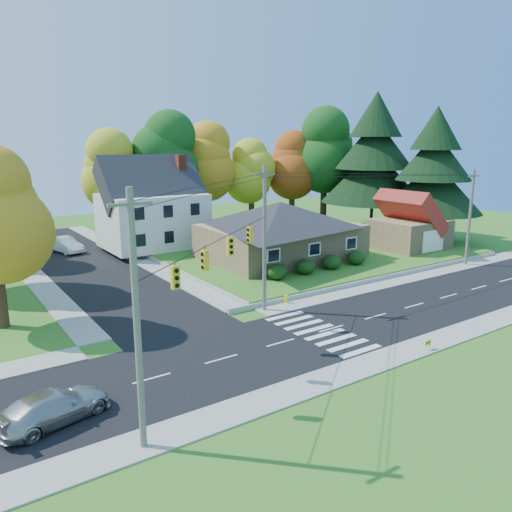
{
  "coord_description": "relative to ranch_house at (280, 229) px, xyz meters",
  "views": [
    {
      "loc": [
        -20.52,
        -21.73,
        11.5
      ],
      "look_at": [
        -0.29,
        8.0,
        3.22
      ],
      "focal_mm": 35.0,
      "sensor_mm": 36.0,
      "label": 1
    }
  ],
  "objects": [
    {
      "name": "conifer_east_a",
      "position": [
        19.0,
        6.0,
        6.12
      ],
      "size": [
        12.8,
        12.8,
        16.96
      ],
      "color": "#3F2A19",
      "rests_on": "lawn"
    },
    {
      "name": "sidewalk_north",
      "position": [
        -8.0,
        -11.0,
        -3.23
      ],
      "size": [
        90.0,
        2.0,
        0.08
      ],
      "primitive_type": "cube",
      "color": "#9C9A90",
      "rests_on": "ground"
    },
    {
      "name": "ranch_house",
      "position": [
        0.0,
        0.0,
        0.0
      ],
      "size": [
        14.6,
        10.6,
        5.4
      ],
      "color": "tan",
      "rests_on": "lawn"
    },
    {
      "name": "sidewalk_south",
      "position": [
        -8.0,
        -21.0,
        -3.23
      ],
      "size": [
        90.0,
        2.0,
        0.08
      ],
      "primitive_type": "cube",
      "color": "#9C9A90",
      "rests_on": "ground"
    },
    {
      "name": "tree_lot_4",
      "position": [
        14.0,
        16.0,
        5.04
      ],
      "size": [
        6.72,
        6.72,
        12.51
      ],
      "color": "#3F2A19",
      "rests_on": "lawn"
    },
    {
      "name": "silver_sedan",
      "position": [
        -24.9,
        -17.41,
        -2.55
      ],
      "size": [
        5.11,
        3.1,
        1.38
      ],
      "primitive_type": "imported",
      "rotation": [
        0.0,
        0.0,
        1.83
      ],
      "color": "#AFAFAF",
      "rests_on": "road_main"
    },
    {
      "name": "lawn",
      "position": [
        5.0,
        5.0,
        -3.02
      ],
      "size": [
        30.0,
        30.0,
        0.5
      ],
      "primitive_type": "cube",
      "color": "#3D7923",
      "rests_on": "ground"
    },
    {
      "name": "tree_lot_0",
      "position": [
        -10.0,
        18.0,
        5.04
      ],
      "size": [
        6.72,
        6.72,
        12.51
      ],
      "color": "#3F2A19",
      "rests_on": "lawn"
    },
    {
      "name": "colonial_house",
      "position": [
        -7.96,
        12.0,
        1.32
      ],
      "size": [
        10.4,
        8.4,
        9.6
      ],
      "color": "silver",
      "rests_on": "lawn"
    },
    {
      "name": "garage",
      "position": [
        14.0,
        -4.01,
        -0.42
      ],
      "size": [
        7.3,
        6.3,
        4.6
      ],
      "color": "tan",
      "rests_on": "lawn"
    },
    {
      "name": "tree_lot_1",
      "position": [
        -4.0,
        17.0,
        6.35
      ],
      "size": [
        7.84,
        7.84,
        14.6
      ],
      "color": "#3F2A19",
      "rests_on": "lawn"
    },
    {
      "name": "tree_lot_3",
      "position": [
        8.0,
        17.0,
        4.39
      ],
      "size": [
        6.16,
        6.16,
        11.47
      ],
      "color": "#3F2A19",
      "rests_on": "lawn"
    },
    {
      "name": "conifer_east_b",
      "position": [
        20.0,
        -2.0,
        5.01
      ],
      "size": [
        11.2,
        11.2,
        14.84
      ],
      "color": "#3F2A19",
      "rests_on": "lawn"
    },
    {
      "name": "white_car",
      "position": [
        -16.2,
        16.34,
        -2.44
      ],
      "size": [
        3.01,
        5.2,
        1.62
      ],
      "primitive_type": "imported",
      "rotation": [
        0.0,
        0.0,
        0.28
      ],
      "color": "white",
      "rests_on": "road_cross"
    },
    {
      "name": "tree_lot_5",
      "position": [
        18.0,
        14.0,
        7.0
      ],
      "size": [
        8.4,
        8.4,
        15.64
      ],
      "color": "#3F2A19",
      "rests_on": "lawn"
    },
    {
      "name": "hedge_row",
      "position": [
        -0.5,
        -6.2,
        -2.13
      ],
      "size": [
        10.7,
        1.7,
        1.27
      ],
      "color": "#163A10",
      "rests_on": "lawn"
    },
    {
      "name": "fire_hydrant",
      "position": [
        -7.31,
        -10.46,
        -2.93
      ],
      "size": [
        0.41,
        0.31,
        0.71
      ],
      "color": "#FFDF00",
      "rests_on": "ground"
    },
    {
      "name": "road_main",
      "position": [
        -8.0,
        -16.0,
        -3.26
      ],
      "size": [
        90.0,
        8.0,
        0.02
      ],
      "primitive_type": "cube",
      "color": "black",
      "rests_on": "ground"
    },
    {
      "name": "road_cross",
      "position": [
        -16.0,
        10.0,
        -3.25
      ],
      "size": [
        8.0,
        44.0,
        0.02
      ],
      "primitive_type": "cube",
      "color": "black",
      "rests_on": "ground"
    },
    {
      "name": "yard_sign",
      "position": [
        -5.81,
        -21.53,
        -2.81
      ],
      "size": [
        0.52,
        0.05,
        0.65
      ],
      "color": "black",
      "rests_on": "ground"
    },
    {
      "name": "tree_lot_2",
      "position": [
        2.0,
        18.0,
        5.7
      ],
      "size": [
        7.28,
        7.28,
        13.56
      ],
      "color": "#3F2A19",
      "rests_on": "lawn"
    },
    {
      "name": "traffic_infrastructure",
      "position": [
        -8.15,
        -14.65,
        1.88
      ],
      "size": [
        38.1,
        10.66,
        10.0
      ],
      "color": "#666059",
      "rests_on": "ground"
    },
    {
      "name": "ground",
      "position": [
        -8.0,
        -16.0,
        -3.27
      ],
      "size": [
        120.0,
        120.0,
        0.0
      ],
      "primitive_type": "plane",
      "color": "#3D7923"
    }
  ]
}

